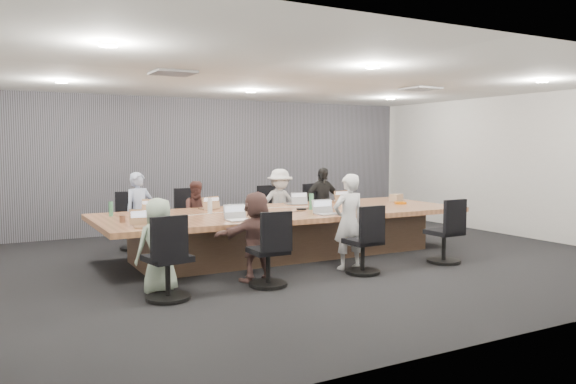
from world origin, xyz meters
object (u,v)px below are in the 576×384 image
laptop_3 (338,201)px  snack_packet (400,203)px  chair_7 (444,237)px  person_4 (159,246)px  laptop_0 (148,212)px  person_2 (280,205)px  laptop_6 (328,214)px  person_3 (322,202)px  stapler (318,211)px  laptop_2 (294,204)px  bottle_green_left (111,209)px  mug_brown (122,219)px  laptop_4 (147,227)px  person_6 (349,222)px  chair_1 (192,222)px  chair_3 (313,214)px  laptop_1 (209,208)px  conference_table (285,231)px  chair_2 (272,217)px  person_0 (139,213)px  bottle_green_right (311,202)px  canvas_bag (396,198)px  laptop_5 (239,220)px  person_5 (256,236)px  person_1 (198,214)px  chair_6 (363,247)px  chair_5 (268,257)px  bottle_clear (210,206)px

laptop_3 → snack_packet: snack_packet is taller
chair_7 → person_4: person_4 is taller
laptop_0 → person_2: bearing=-154.2°
person_4 → laptop_6: bearing=-176.9°
person_3 → laptop_6: (-1.24, -2.15, 0.06)m
stapler → laptop_2: bearing=88.9°
bottle_green_left → mug_brown: 0.78m
laptop_4 → person_6: person_6 is taller
chair_1 → snack_packet: (3.34, -1.81, 0.35)m
chair_1 → chair_3: 2.58m
person_2 → laptop_2: (0.00, -0.55, 0.07)m
laptop_1 → mug_brown: bearing=22.2°
conference_table → person_6: person_6 is taller
chair_2 → snack_packet: chair_2 is taller
person_0 → person_4: size_ratio=1.16×
laptop_0 → laptop_3: (3.61, 0.00, 0.00)m
conference_table → stapler: bearing=-65.9°
bottle_green_right → laptop_3: bearing=38.7°
chair_3 → canvas_bag: bearing=105.7°
laptop_3 → laptop_5: size_ratio=1.04×
person_0 → chair_7: bearing=-52.8°
person_6 → laptop_1: bearing=-57.2°
person_5 → bottle_green_left: (-1.48, 1.94, 0.25)m
laptop_1 → canvas_bag: canvas_bag is taller
conference_table → person_5: 1.79m
chair_2 → person_5: person_5 is taller
person_5 → person_1: bearing=-98.5°
bottle_green_left → bottle_green_right: size_ratio=0.83×
laptop_3 → snack_packet: bearing=124.9°
laptop_1 → snack_packet: bearing=156.0°
laptop_3 → laptop_2: bearing=-4.9°
chair_7 → chair_3: bearing=93.5°
person_2 → chair_3: bearing=25.4°
chair_7 → bottle_green_left: bottle_green_left is taller
conference_table → bottle_green_right: (0.44, -0.10, 0.47)m
laptop_0 → chair_6: bearing=147.5°
chair_7 → laptop_4: size_ratio=2.44×
person_2 → person_5: size_ratio=1.13×
person_5 → laptop_6: (1.49, 0.55, 0.15)m
laptop_0 → person_6: person_6 is taller
laptop_2 → person_4: size_ratio=0.26×
conference_table → bottle_green_left: (-2.65, 0.59, 0.45)m
bottle_green_left → snack_packet: bearing=-8.1°
person_2 → stapler: (-0.35, -1.95, 0.09)m
person_3 → laptop_4: 4.57m
chair_5 → bottle_clear: size_ratio=3.23×
person_5 → chair_2: bearing=-125.6°
bottle_green_right → bottle_clear: 1.69m
person_1 → person_4: size_ratio=1.01×
conference_table → person_6: 1.42m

